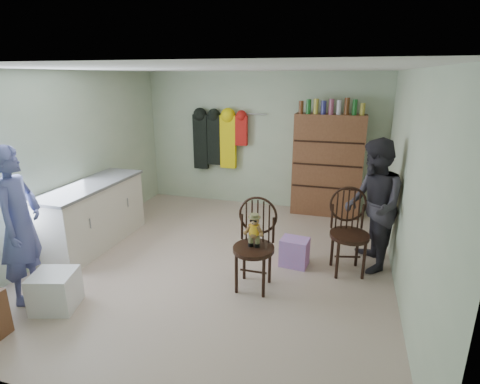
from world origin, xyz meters
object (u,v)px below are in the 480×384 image
(chair_front, at_px, (255,238))
(dresser, at_px, (327,165))
(counter, at_px, (93,214))
(chair_far, at_px, (349,228))

(chair_front, relative_size, dresser, 0.52)
(dresser, bearing_deg, counter, -144.32)
(chair_front, bearing_deg, chair_far, 34.04)
(chair_front, bearing_deg, counter, 170.01)
(chair_far, relative_size, dresser, 0.53)
(counter, xyz_separation_m, dresser, (3.20, 2.30, 0.45))
(counter, relative_size, dresser, 0.89)
(chair_front, height_order, chair_far, chair_far)
(counter, xyz_separation_m, chair_front, (2.57, -0.46, 0.14))
(dresser, bearing_deg, chair_front, -102.82)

